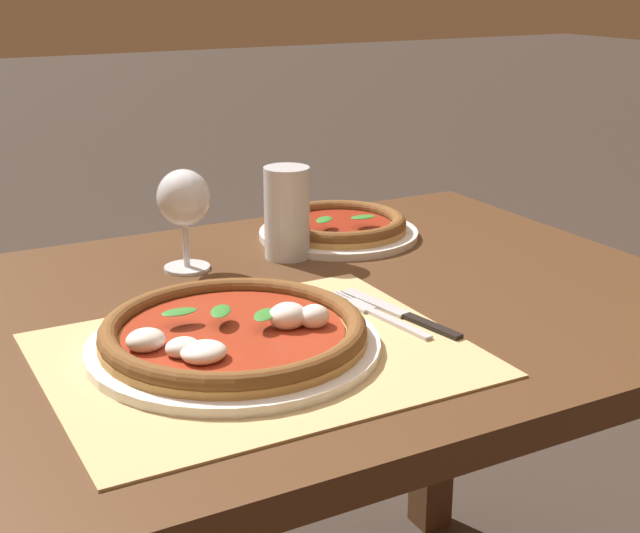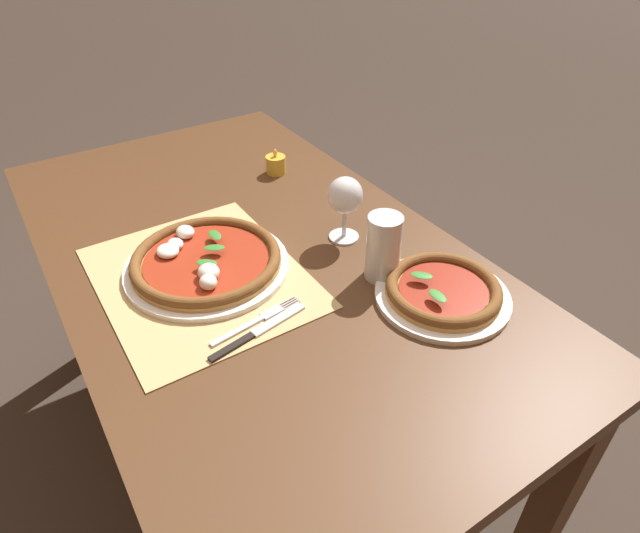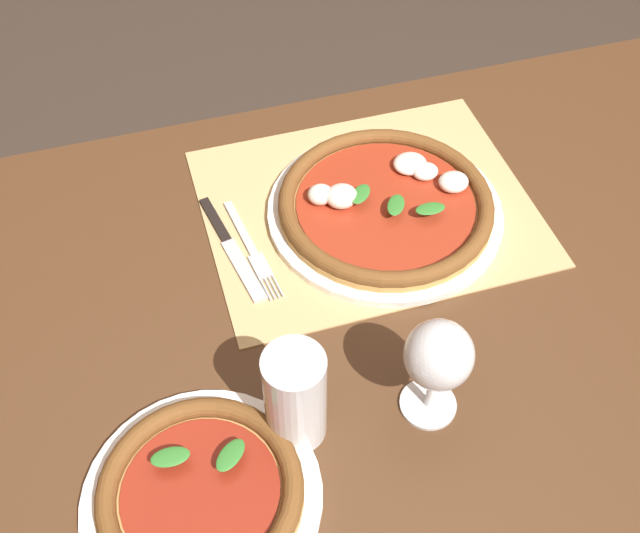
{
  "view_description": "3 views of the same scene",
  "coord_description": "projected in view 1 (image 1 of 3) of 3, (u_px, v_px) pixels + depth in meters",
  "views": [
    {
      "loc": [
        -0.35,
        -1.03,
        1.18
      ],
      "look_at": [
        0.22,
        0.03,
        0.77
      ],
      "focal_mm": 50.0,
      "sensor_mm": 36.0,
      "label": 1
    },
    {
      "loc": [
        0.93,
        -0.41,
        1.44
      ],
      "look_at": [
        0.23,
        0.04,
        0.81
      ],
      "focal_mm": 30.0,
      "sensor_mm": 36.0,
      "label": 2
    },
    {
      "loc": [
        0.34,
        0.6,
        1.55
      ],
      "look_at": [
        0.16,
        -0.01,
        0.78
      ],
      "focal_mm": 42.0,
      "sensor_mm": 36.0,
      "label": 3
    }
  ],
  "objects": [
    {
      "name": "dining_table",
      "position": [
        184.0,
        393.0,
        1.18
      ],
      "size": [
        1.48,
        0.84,
        0.74
      ],
      "color": "#4C301C",
      "rests_on": "ground"
    },
    {
      "name": "paper_placemat",
      "position": [
        257.0,
        355.0,
        1.05
      ],
      "size": [
        0.49,
        0.4,
        0.0
      ],
      "primitive_type": "cube",
      "color": "tan",
      "rests_on": "dining_table"
    },
    {
      "name": "pizza_near",
      "position": [
        234.0,
        335.0,
        1.06
      ],
      "size": [
        0.35,
        0.35,
        0.05
      ],
      "color": "white",
      "rests_on": "paper_placemat"
    },
    {
      "name": "pizza_far",
      "position": [
        339.0,
        227.0,
        1.51
      ],
      "size": [
        0.27,
        0.27,
        0.04
      ],
      "color": "white",
      "rests_on": "dining_table"
    },
    {
      "name": "wine_glass",
      "position": [
        184.0,
        202.0,
        1.32
      ],
      "size": [
        0.08,
        0.08,
        0.16
      ],
      "color": "silver",
      "rests_on": "dining_table"
    },
    {
      "name": "pint_glass",
      "position": [
        287.0,
        214.0,
        1.39
      ],
      "size": [
        0.07,
        0.07,
        0.15
      ],
      "color": "silver",
      "rests_on": "dining_table"
    },
    {
      "name": "fork",
      "position": [
        377.0,
        314.0,
        1.17
      ],
      "size": [
        0.04,
        0.2,
        0.0
      ],
      "color": "#B7B7BC",
      "rests_on": "paper_placemat"
    },
    {
      "name": "knife",
      "position": [
        399.0,
        313.0,
        1.17
      ],
      "size": [
        0.05,
        0.21,
        0.01
      ],
      "color": "black",
      "rests_on": "paper_placemat"
    }
  ]
}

